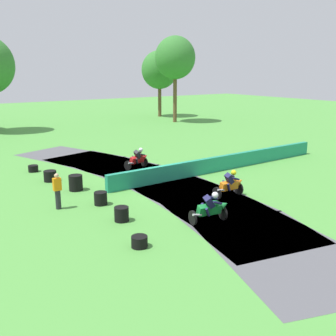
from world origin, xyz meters
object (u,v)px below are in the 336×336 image
tire_stack_near (139,242)px  tire_stack_mid_b (101,198)px  tire_stack_far (76,183)px  motorcycle_lead_green (211,208)px  motorcycle_trailing_red (138,158)px  tire_stack_extra_a (50,176)px  motorcycle_chase_orange (230,184)px  tire_stack_extra_b (33,169)px  tire_stack_mid_a (122,214)px  track_marshal (58,191)px

tire_stack_near → tire_stack_mid_b: size_ratio=0.96×
tire_stack_mid_b → tire_stack_far: size_ratio=0.75×
motorcycle_lead_green → motorcycle_trailing_red: (2.15, 9.53, -0.01)m
motorcycle_lead_green → tire_stack_near: (-3.53, -0.32, -0.44)m
tire_stack_extra_a → motorcycle_chase_orange: bearing=-50.5°
motorcycle_chase_orange → motorcycle_trailing_red: size_ratio=0.98×
tire_stack_extra_b → motorcycle_lead_green: bearing=-74.0°
tire_stack_mid_b → tire_stack_far: bearing=92.2°
motorcycle_trailing_red → tire_stack_far: motorcycle_trailing_red is taller
tire_stack_extra_b → tire_stack_near: bearing=-89.9°
tire_stack_far → motorcycle_lead_green: bearing=-68.8°
motorcycle_chase_orange → tire_stack_near: size_ratio=2.93×
motorcycle_lead_green → tire_stack_near: motorcycle_lead_green is taller
tire_stack_mid_a → tire_stack_mid_b: bearing=86.1°
motorcycle_lead_green → tire_stack_extra_b: motorcycle_lead_green is taller
motorcycle_trailing_red → tire_stack_mid_b: bearing=-134.4°
motorcycle_chase_orange → tire_stack_far: motorcycle_chase_orange is taller
motorcycle_trailing_red → tire_stack_near: 11.38m
motorcycle_chase_orange → tire_stack_far: size_ratio=2.11×
tire_stack_far → track_marshal: size_ratio=0.49×
tire_stack_near → track_marshal: track_marshal is taller
tire_stack_far → track_marshal: bearing=-127.3°
tire_stack_mid_b → tire_stack_far: (-0.10, 2.76, 0.10)m
tire_stack_mid_a → tire_stack_extra_b: bearing=93.7°
tire_stack_near → tire_stack_extra_b: size_ratio=0.99×
tire_stack_far → tire_stack_extra_b: 5.13m
motorcycle_chase_orange → tire_stack_extra_a: bearing=129.5°
tire_stack_near → tire_stack_extra_a: tire_stack_extra_a is taller
motorcycle_lead_green → track_marshal: (-4.53, 5.08, 0.18)m
tire_stack_far → tire_stack_extra_b: bearing=97.9°
motorcycle_chase_orange → tire_stack_mid_b: motorcycle_chase_orange is taller
tire_stack_near → tire_stack_extra_a: size_ratio=0.83×
tire_stack_extra_a → tire_stack_extra_b: bearing=93.7°
motorcycle_chase_orange → tire_stack_extra_a: (-6.33, 7.68, -0.35)m
tire_stack_near → tire_stack_mid_b: tire_stack_mid_b is taller
tire_stack_near → tire_stack_mid_a: tire_stack_mid_a is taller
tire_stack_near → tire_stack_far: size_ratio=0.72×
motorcycle_chase_orange → tire_stack_extra_b: (-6.50, 10.34, -0.45)m
track_marshal → motorcycle_chase_orange: bearing=-22.2°
track_marshal → tire_stack_mid_a: bearing=-60.4°
tire_stack_near → tire_stack_mid_a: 2.61m
motorcycle_lead_green → tire_stack_mid_a: size_ratio=2.84×
motorcycle_trailing_red → tire_stack_mid_a: size_ratio=2.86×
tire_stack_extra_b → track_marshal: (-0.98, -7.30, 0.62)m
tire_stack_extra_a → tire_stack_extra_b: (-0.17, 2.66, -0.10)m
tire_stack_mid_b → tire_stack_extra_a: same height
tire_stack_far → motorcycle_chase_orange: bearing=-42.3°
tire_stack_mid_b → tire_stack_extra_b: tire_stack_mid_b is taller
motorcycle_trailing_red → tire_stack_extra_a: (-5.53, 0.19, -0.33)m
tire_stack_far → tire_stack_mid_b: bearing=-87.8°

